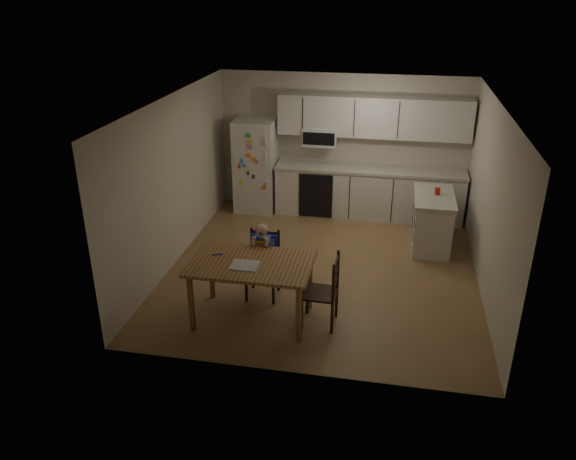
% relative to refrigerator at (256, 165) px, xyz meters
% --- Properties ---
extents(room, '(4.52, 5.01, 2.51)m').
position_rel_refrigerator_xyz_m(room, '(1.55, -1.67, 0.40)').
color(room, olive).
rests_on(room, ground).
extents(refrigerator, '(0.72, 0.70, 1.70)m').
position_rel_refrigerator_xyz_m(refrigerator, '(0.00, 0.00, 0.00)').
color(refrigerator, silver).
rests_on(refrigerator, ground).
extents(kitchen_run, '(3.37, 0.62, 2.15)m').
position_rel_refrigerator_xyz_m(kitchen_run, '(2.05, 0.09, 0.03)').
color(kitchen_run, silver).
rests_on(kitchen_run, ground).
extents(kitchen_island, '(0.62, 1.19, 0.88)m').
position_rel_refrigerator_xyz_m(kitchen_island, '(3.16, -1.05, -0.41)').
color(kitchen_island, silver).
rests_on(kitchen_island, ground).
extents(red_cup, '(0.09, 0.09, 0.11)m').
position_rel_refrigerator_xyz_m(red_cup, '(3.20, -0.99, 0.08)').
color(red_cup, '#B8210C').
rests_on(red_cup, kitchen_island).
extents(dining_table, '(1.51, 0.97, 0.81)m').
position_rel_refrigerator_xyz_m(dining_table, '(0.85, -3.67, -0.15)').
color(dining_table, brown).
rests_on(dining_table, ground).
extents(napkin, '(0.33, 0.28, 0.01)m').
position_rel_refrigerator_xyz_m(napkin, '(0.80, -3.78, -0.04)').
color(napkin, '#BCBCC1').
rests_on(napkin, dining_table).
extents(toddler_spoon, '(0.12, 0.06, 0.02)m').
position_rel_refrigerator_xyz_m(toddler_spoon, '(0.37, -3.56, -0.04)').
color(toddler_spoon, '#1D2AAC').
rests_on(toddler_spoon, dining_table).
extents(chair_booster, '(0.41, 0.41, 1.09)m').
position_rel_refrigerator_xyz_m(chair_booster, '(0.85, -3.05, -0.20)').
color(chair_booster, black).
rests_on(chair_booster, ground).
extents(chair_side, '(0.43, 0.43, 0.95)m').
position_rel_refrigerator_xyz_m(chair_side, '(1.80, -3.62, -0.31)').
color(chair_side, black).
rests_on(chair_side, ground).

